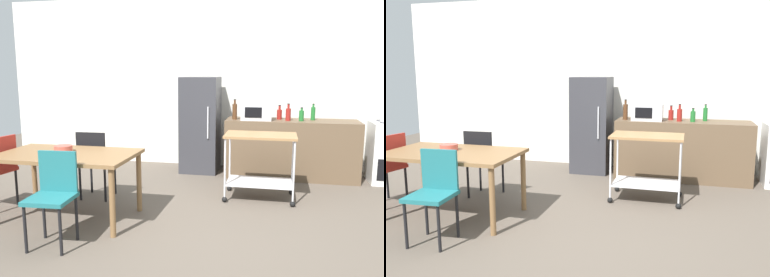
{
  "view_description": "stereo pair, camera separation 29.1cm",
  "coord_description": "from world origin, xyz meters",
  "views": [
    {
      "loc": [
        0.69,
        -3.68,
        1.65
      ],
      "look_at": [
        -0.37,
        1.2,
        0.8
      ],
      "focal_mm": 37.36,
      "sensor_mm": 36.0,
      "label": 1
    },
    {
      "loc": [
        0.98,
        -3.61,
        1.65
      ],
      "look_at": [
        -0.37,
        1.2,
        0.8
      ],
      "focal_mm": 37.36,
      "sensor_mm": 36.0,
      "label": 2
    }
  ],
  "objects": [
    {
      "name": "bottle_soda",
      "position": [
        1.04,
        2.52,
        0.99
      ],
      "size": [
        0.07,
        0.07,
        0.21
      ],
      "color": "#1E6628",
      "rests_on": "kitchen_counter"
    },
    {
      "name": "microwave",
      "position": [
        0.37,
        2.53,
        1.03
      ],
      "size": [
        0.46,
        0.35,
        0.26
      ],
      "color": "silver",
      "rests_on": "kitchen_counter"
    },
    {
      "name": "chair_teal",
      "position": [
        -1.36,
        -0.4,
        0.52
      ],
      "size": [
        0.43,
        0.43,
        0.89
      ],
      "rotation": [
        0.0,
        0.0,
        0.07
      ],
      "color": "#1E666B",
      "rests_on": "ground_plane"
    },
    {
      "name": "refrigerator",
      "position": [
        -0.55,
        2.7,
        0.78
      ],
      "size": [
        0.6,
        0.63,
        1.55
      ],
      "color": "#333338",
      "rests_on": "ground_plane"
    },
    {
      "name": "fruit_bowl",
      "position": [
        -1.66,
        0.32,
        0.79
      ],
      "size": [
        0.2,
        0.2,
        0.07
      ],
      "primitive_type": "cylinder",
      "color": "#B24C3F",
      "rests_on": "dining_table"
    },
    {
      "name": "bottle_soy_sauce",
      "position": [
        0.03,
        2.51,
        1.03
      ],
      "size": [
        0.07,
        0.07,
        0.31
      ],
      "color": "#4C2D19",
      "rests_on": "kitchen_counter"
    },
    {
      "name": "kitchen_cart",
      "position": [
        0.48,
        1.41,
        0.57
      ],
      "size": [
        0.91,
        0.57,
        0.85
      ],
      "color": "olive",
      "rests_on": "ground_plane"
    },
    {
      "name": "bottle_sparkling_water",
      "position": [
        0.84,
        2.53,
        1.0
      ],
      "size": [
        0.08,
        0.08,
        0.26
      ],
      "color": "maroon",
      "rests_on": "kitchen_counter"
    },
    {
      "name": "dining_table",
      "position": [
        -1.57,
        0.25,
        0.67
      ],
      "size": [
        1.5,
        0.9,
        0.75
      ],
      "color": "brown",
      "rests_on": "ground_plane"
    },
    {
      "name": "bottle_vinegar",
      "position": [
        0.71,
        2.67,
        0.99
      ],
      "size": [
        0.08,
        0.08,
        0.22
      ],
      "color": "maroon",
      "rests_on": "kitchen_counter"
    },
    {
      "name": "back_wall",
      "position": [
        0.0,
        3.2,
        1.45
      ],
      "size": [
        8.4,
        0.12,
        2.9
      ],
      "primitive_type": "cube",
      "color": "silver",
      "rests_on": "ground_plane"
    },
    {
      "name": "chair_black",
      "position": [
        -1.59,
        0.97,
        0.52
      ],
      "size": [
        0.41,
        0.41,
        0.89
      ],
      "rotation": [
        0.0,
        0.0,
        3.17
      ],
      "color": "black",
      "rests_on": "ground_plane"
    },
    {
      "name": "chair_red",
      "position": [
        -2.56,
        0.36,
        0.52
      ],
      "size": [
        0.46,
        0.46,
        0.89
      ],
      "rotation": [
        0.0,
        0.0,
        -1.73
      ],
      "color": "#B72D23",
      "rests_on": "ground_plane"
    },
    {
      "name": "bottle_sesame_oil",
      "position": [
        1.22,
        2.67,
        1.01
      ],
      "size": [
        0.07,
        0.07,
        0.25
      ],
      "color": "#1E6628",
      "rests_on": "kitchen_counter"
    },
    {
      "name": "ground_plane",
      "position": [
        0.0,
        0.0,
        0.0
      ],
      "size": [
        12.0,
        12.0,
        0.0
      ],
      "primitive_type": "plane",
      "color": "brown"
    },
    {
      "name": "kitchen_counter",
      "position": [
        0.9,
        2.6,
        0.45
      ],
      "size": [
        2.0,
        0.64,
        0.9
      ],
      "primitive_type": "cube",
      "color": "brown",
      "rests_on": "ground_plane"
    }
  ]
}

